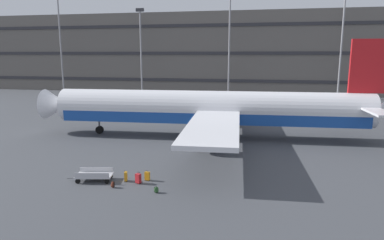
{
  "coord_description": "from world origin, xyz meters",
  "views": [
    {
      "loc": [
        5.97,
        -35.65,
        9.14
      ],
      "look_at": [
        -0.31,
        -4.22,
        3.0
      ],
      "focal_mm": 32.27,
      "sensor_mm": 36.0,
      "label": 1
    }
  ],
  "objects_px": {
    "backpack_purple": "(156,190)",
    "airliner": "(214,109)",
    "suitcase_silver": "(138,178)",
    "suitcase_small": "(126,176)",
    "backpack_navy": "(113,185)",
    "suitcase_black": "(147,176)",
    "baggage_cart": "(94,175)"
  },
  "relations": [
    {
      "from": "airliner",
      "to": "suitcase_small",
      "type": "xyz_separation_m",
      "value": [
        -4.47,
        -14.69,
        -2.82
      ]
    },
    {
      "from": "suitcase_small",
      "to": "backpack_navy",
      "type": "xyz_separation_m",
      "value": [
        -0.43,
        -1.35,
        -0.16
      ]
    },
    {
      "from": "backpack_purple",
      "to": "backpack_navy",
      "type": "distance_m",
      "value": 3.27
    },
    {
      "from": "suitcase_silver",
      "to": "backpack_purple",
      "type": "height_order",
      "value": "suitcase_silver"
    },
    {
      "from": "suitcase_black",
      "to": "backpack_navy",
      "type": "xyz_separation_m",
      "value": [
        -1.92,
        -1.78,
        -0.14
      ]
    },
    {
      "from": "backpack_purple",
      "to": "suitcase_small",
      "type": "bearing_deg",
      "value": 149.81
    },
    {
      "from": "suitcase_small",
      "to": "backpack_purple",
      "type": "height_order",
      "value": "suitcase_small"
    },
    {
      "from": "suitcase_silver",
      "to": "backpack_navy",
      "type": "distance_m",
      "value": 1.85
    },
    {
      "from": "suitcase_black",
      "to": "backpack_purple",
      "type": "relative_size",
      "value": 1.58
    },
    {
      "from": "backpack_purple",
      "to": "airliner",
      "type": "bearing_deg",
      "value": 84.25
    },
    {
      "from": "baggage_cart",
      "to": "backpack_navy",
      "type": "bearing_deg",
      "value": -27.6
    },
    {
      "from": "airliner",
      "to": "suitcase_black",
      "type": "xyz_separation_m",
      "value": [
        -2.97,
        -14.26,
        -2.85
      ]
    },
    {
      "from": "backpack_navy",
      "to": "suitcase_black",
      "type": "bearing_deg",
      "value": 42.8
    },
    {
      "from": "baggage_cart",
      "to": "suitcase_small",
      "type": "bearing_deg",
      "value": 9.33
    },
    {
      "from": "backpack_purple",
      "to": "baggage_cart",
      "type": "xyz_separation_m",
      "value": [
        -5.12,
        1.26,
        0.21
      ]
    },
    {
      "from": "suitcase_black",
      "to": "backpack_navy",
      "type": "bearing_deg",
      "value": -137.2
    },
    {
      "from": "suitcase_black",
      "to": "backpack_navy",
      "type": "height_order",
      "value": "suitcase_black"
    },
    {
      "from": "suitcase_silver",
      "to": "suitcase_small",
      "type": "distance_m",
      "value": 1.07
    },
    {
      "from": "suitcase_silver",
      "to": "suitcase_small",
      "type": "xyz_separation_m",
      "value": [
        -1.04,
        0.25,
        -0.01
      ]
    },
    {
      "from": "backpack_navy",
      "to": "baggage_cart",
      "type": "xyz_separation_m",
      "value": [
        -1.87,
        0.98,
        0.21
      ]
    },
    {
      "from": "suitcase_black",
      "to": "suitcase_silver",
      "type": "height_order",
      "value": "suitcase_silver"
    },
    {
      "from": "backpack_purple",
      "to": "backpack_navy",
      "type": "relative_size",
      "value": 0.97
    },
    {
      "from": "airliner",
      "to": "baggage_cart",
      "type": "bearing_deg",
      "value": -114.18
    },
    {
      "from": "airliner",
      "to": "suitcase_silver",
      "type": "xyz_separation_m",
      "value": [
        -3.42,
        -14.94,
        -2.81
      ]
    },
    {
      "from": "suitcase_small",
      "to": "backpack_navy",
      "type": "bearing_deg",
      "value": -107.7
    },
    {
      "from": "suitcase_small",
      "to": "suitcase_silver",
      "type": "bearing_deg",
      "value": -13.68
    },
    {
      "from": "baggage_cart",
      "to": "suitcase_silver",
      "type": "bearing_deg",
      "value": 2.12
    },
    {
      "from": "suitcase_black",
      "to": "suitcase_small",
      "type": "relative_size",
      "value": 0.96
    },
    {
      "from": "backpack_purple",
      "to": "suitcase_black",
      "type": "bearing_deg",
      "value": 122.69
    },
    {
      "from": "suitcase_silver",
      "to": "baggage_cart",
      "type": "relative_size",
      "value": 0.25
    },
    {
      "from": "airliner",
      "to": "suitcase_silver",
      "type": "height_order",
      "value": "airliner"
    },
    {
      "from": "suitcase_small",
      "to": "baggage_cart",
      "type": "relative_size",
      "value": 0.24
    }
  ]
}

